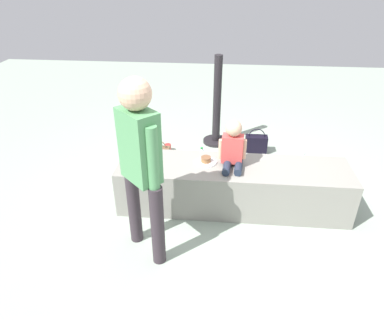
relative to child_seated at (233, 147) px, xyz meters
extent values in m
plane|color=#94A493|center=(0.02, -0.02, -0.70)|extent=(12.00, 12.00, 0.00)
cube|color=gray|center=(0.02, -0.02, -0.46)|extent=(2.36, 0.59, 0.49)
cylinder|color=#222C40|center=(-0.05, -0.10, -0.18)|extent=(0.10, 0.25, 0.08)
cylinder|color=#222C40|center=(0.07, -0.09, -0.18)|extent=(0.10, 0.25, 0.08)
cube|color=#DD4946|center=(0.00, 0.02, -0.03)|extent=(0.22, 0.15, 0.28)
sphere|color=#DBAD8C|center=(0.00, 0.02, 0.19)|extent=(0.16, 0.16, 0.16)
cylinder|color=#DBAD8C|center=(-0.12, 0.01, -0.04)|extent=(0.05, 0.05, 0.21)
cylinder|color=#DBAD8C|center=(0.11, 0.03, -0.04)|extent=(0.05, 0.05, 0.21)
cylinder|color=#322930|center=(-0.61, -0.87, -0.32)|extent=(0.11, 0.11, 0.77)
cylinder|color=#322930|center=(-0.87, -0.62, -0.32)|extent=(0.11, 0.11, 0.77)
cube|color=#52935B|center=(-0.74, -0.75, 0.36)|extent=(0.37, 0.37, 0.59)
sphere|color=#DBAD8C|center=(-0.74, -0.75, 0.77)|extent=(0.24, 0.24, 0.24)
cylinder|color=#52935B|center=(-0.62, -0.87, 0.30)|extent=(0.09, 0.09, 0.55)
cylinder|color=#52935B|center=(-0.86, -0.63, 0.30)|extent=(0.09, 0.09, 0.55)
cylinder|color=white|center=(-0.26, 0.03, -0.21)|extent=(0.22, 0.22, 0.01)
cylinder|color=#95663D|center=(-0.26, 0.03, -0.18)|extent=(0.10, 0.10, 0.04)
cylinder|color=brown|center=(-0.26, 0.03, -0.15)|extent=(0.10, 0.10, 0.01)
cube|color=silver|center=(-0.20, 0.02, -0.20)|extent=(0.11, 0.04, 0.00)
cube|color=#B259BF|center=(-0.84, 0.54, -0.58)|extent=(0.21, 0.13, 0.25)
torus|color=white|center=(-0.89, 0.54, -0.46)|extent=(0.08, 0.01, 0.08)
torus|color=white|center=(-0.80, 0.54, -0.46)|extent=(0.08, 0.01, 0.08)
cylinder|color=black|center=(-0.20, 1.48, -0.68)|extent=(0.36, 0.36, 0.04)
cylinder|color=black|center=(-0.20, 1.48, -0.05)|extent=(0.11, 0.11, 1.21)
cylinder|color=silver|center=(0.91, 0.84, -0.61)|extent=(0.07, 0.07, 0.18)
cone|color=silver|center=(0.91, 0.84, -0.50)|extent=(0.07, 0.07, 0.03)
cylinder|color=white|center=(0.91, 0.84, -0.48)|extent=(0.03, 0.03, 0.02)
cylinder|color=silver|center=(-0.36, 0.86, -0.61)|extent=(0.07, 0.07, 0.18)
cone|color=silver|center=(-0.36, 0.86, -0.51)|extent=(0.06, 0.06, 0.03)
cylinder|color=#268C3F|center=(-0.36, 0.86, -0.48)|extent=(0.03, 0.03, 0.02)
cylinder|color=red|center=(-0.85, 1.14, -0.65)|extent=(0.09, 0.09, 0.10)
cube|color=white|center=(-0.29, 0.44, -0.63)|extent=(0.41, 0.37, 0.14)
cube|color=black|center=(0.36, 1.22, -0.58)|extent=(0.29, 0.14, 0.25)
torus|color=black|center=(0.36, 1.22, -0.46)|extent=(0.22, 0.01, 0.22)
cube|color=brown|center=(-0.94, 0.89, -0.61)|extent=(0.30, 0.14, 0.18)
torus|color=brown|center=(-0.94, 0.89, -0.52)|extent=(0.22, 0.01, 0.22)
camera|label=1|loc=(-0.12, -3.04, 1.57)|focal=32.33mm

